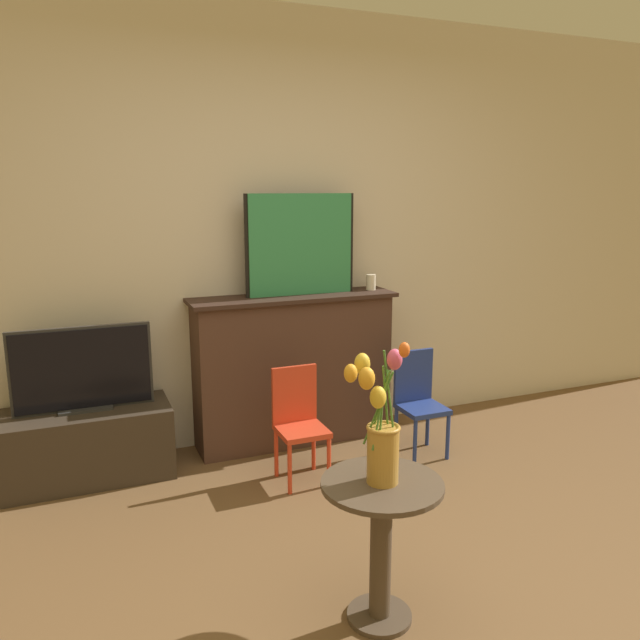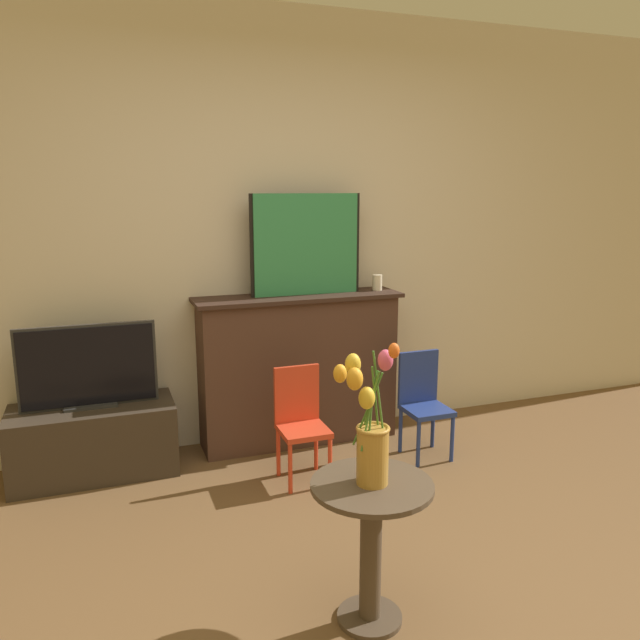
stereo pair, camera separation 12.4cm
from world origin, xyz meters
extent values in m
plane|color=brown|center=(0.00, 0.00, 0.00)|extent=(14.00, 14.00, 0.00)
cube|color=beige|center=(0.00, 2.13, 1.35)|extent=(8.00, 0.06, 2.70)
cube|color=#4C3328|center=(0.11, 1.95, 0.48)|extent=(1.25, 0.30, 0.96)
cube|color=#35231C|center=(0.11, 1.94, 0.95)|extent=(1.31, 0.34, 0.02)
cube|color=black|center=(0.17, 1.96, 1.28)|extent=(0.71, 0.02, 0.62)
cube|color=#338E56|center=(0.17, 1.95, 1.28)|extent=(0.67, 0.02, 0.62)
cylinder|color=silver|center=(0.66, 1.95, 1.02)|extent=(0.06, 0.06, 0.10)
cube|color=#382D23|center=(-1.15, 1.87, 0.20)|extent=(0.90, 0.41, 0.41)
cube|color=#2D2D2D|center=(-1.15, 1.87, 0.42)|extent=(0.29, 0.12, 0.02)
cube|color=#2D2D2D|center=(-1.15, 1.88, 0.65)|extent=(0.75, 0.02, 0.47)
cube|color=black|center=(-1.15, 1.87, 0.65)|extent=(0.72, 0.02, 0.44)
cylinder|color=red|center=(-0.16, 1.26, 0.14)|extent=(0.02, 0.02, 0.29)
cylinder|color=red|center=(0.07, 1.26, 0.14)|extent=(0.02, 0.02, 0.29)
cylinder|color=red|center=(-0.16, 1.49, 0.14)|extent=(0.02, 0.02, 0.29)
cylinder|color=red|center=(0.07, 1.49, 0.14)|extent=(0.02, 0.02, 0.29)
cube|color=red|center=(-0.05, 1.38, 0.30)|extent=(0.26, 0.26, 0.03)
cube|color=red|center=(-0.05, 1.50, 0.48)|extent=(0.26, 0.02, 0.33)
cylinder|color=navy|center=(0.65, 1.31, 0.14)|extent=(0.02, 0.02, 0.29)
cylinder|color=navy|center=(0.88, 1.31, 0.14)|extent=(0.02, 0.02, 0.29)
cylinder|color=navy|center=(0.65, 1.54, 0.14)|extent=(0.02, 0.02, 0.29)
cylinder|color=navy|center=(0.88, 1.54, 0.14)|extent=(0.02, 0.02, 0.29)
cube|color=navy|center=(0.76, 1.43, 0.30)|extent=(0.26, 0.26, 0.03)
cube|color=navy|center=(0.76, 1.55, 0.48)|extent=(0.26, 0.02, 0.33)
cylinder|color=#4C3D2D|center=(-0.18, 0.19, 0.01)|extent=(0.25, 0.25, 0.02)
cylinder|color=#4C3D2D|center=(-0.18, 0.19, 0.27)|extent=(0.08, 0.08, 0.55)
cylinder|color=#4C3D2D|center=(-0.18, 0.19, 0.56)|extent=(0.45, 0.45, 0.02)
cylinder|color=#B78433|center=(-0.18, 0.19, 0.67)|extent=(0.12, 0.12, 0.21)
torus|color=#B78433|center=(-0.18, 0.19, 0.78)|extent=(0.12, 0.12, 0.01)
cylinder|color=#477A2D|center=(-0.16, 0.21, 0.86)|extent=(0.07, 0.06, 0.31)
ellipsoid|color=#E0517A|center=(-0.10, 0.26, 1.01)|extent=(0.06, 0.06, 0.08)
cylinder|color=#477A2D|center=(-0.20, 0.18, 0.85)|extent=(0.08, 0.04, 0.28)
ellipsoid|color=orange|center=(-0.27, 0.15, 0.99)|extent=(0.06, 0.06, 0.08)
cylinder|color=#477A2D|center=(-0.18, 0.21, 0.85)|extent=(0.03, 0.10, 0.29)
ellipsoid|color=gold|center=(-0.21, 0.30, 0.99)|extent=(0.06, 0.06, 0.08)
cylinder|color=#477A2D|center=(-0.19, 0.18, 0.81)|extent=(0.03, 0.02, 0.20)
ellipsoid|color=gold|center=(-0.21, 0.17, 0.91)|extent=(0.06, 0.06, 0.08)
cylinder|color=#477A2D|center=(-0.16, 0.19, 0.89)|extent=(0.06, 0.02, 0.36)
ellipsoid|color=orange|center=(-0.11, 0.18, 1.06)|extent=(0.04, 0.04, 0.06)
cylinder|color=#477A2D|center=(-0.19, 0.20, 0.85)|extent=(0.10, 0.05, 0.28)
ellipsoid|color=orange|center=(-0.28, 0.25, 0.98)|extent=(0.05, 0.05, 0.07)
camera|label=1|loc=(-1.19, -1.67, 1.62)|focal=35.00mm
camera|label=2|loc=(-1.07, -1.72, 1.62)|focal=35.00mm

